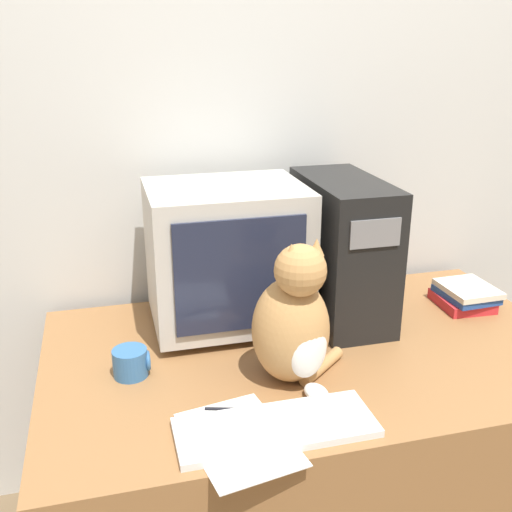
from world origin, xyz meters
TOP-DOWN VIEW (x-y plane):
  - wall_back at (0.00, 0.96)m, footprint 7.00×0.05m
  - desk at (0.00, 0.45)m, footprint 1.52×0.90m
  - crt_monitor at (-0.20, 0.67)m, footprint 0.46×0.37m
  - computer_tower at (0.16, 0.65)m, footprint 0.21×0.44m
  - keyboard at (-0.21, 0.11)m, footprint 0.46×0.17m
  - cat at (-0.11, 0.31)m, footprint 0.30×0.28m
  - book_stack at (0.58, 0.60)m, footprint 0.17×0.20m
  - pen at (-0.28, 0.21)m, footprint 0.15×0.05m
  - paper_sheet at (-0.30, 0.10)m, footprint 0.26×0.33m
  - mug at (-0.51, 0.44)m, footprint 0.10×0.09m

SIDE VIEW (x-z plane):
  - desk at x=0.00m, z-range 0.00..0.73m
  - paper_sheet at x=-0.30m, z-range 0.73..0.73m
  - pen at x=-0.28m, z-range 0.73..0.74m
  - keyboard at x=-0.21m, z-range 0.73..0.75m
  - book_stack at x=0.58m, z-range 0.73..0.80m
  - mug at x=-0.51m, z-range 0.73..0.80m
  - cat at x=-0.11m, z-range 0.70..1.08m
  - computer_tower at x=0.16m, z-range 0.73..1.17m
  - crt_monitor at x=-0.20m, z-range 0.73..1.17m
  - wall_back at x=0.00m, z-range 0.00..2.50m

